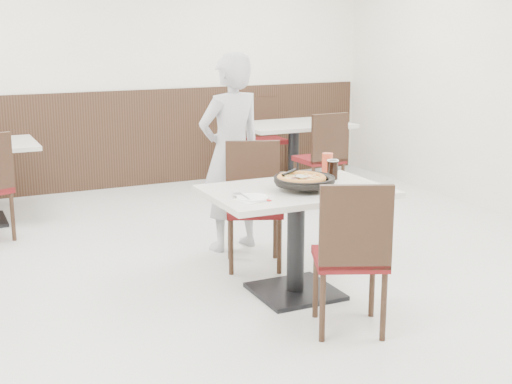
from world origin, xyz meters
name	(u,v)px	position (x,y,z in m)	size (l,w,h in m)	color
floor	(259,283)	(0.00, 0.00, 0.00)	(7.00, 7.00, 0.00)	beige
wall_back	(124,63)	(0.00, 3.50, 1.40)	(6.00, 0.04, 2.80)	white
wainscot_back	(128,139)	(0.00, 3.48, 0.55)	(5.90, 0.03, 1.10)	black
main_table	(296,242)	(0.14, -0.29, 0.38)	(1.20, 0.80, 0.75)	beige
chair_near	(350,255)	(0.16, -0.94, 0.47)	(0.42, 0.42, 0.95)	black
chair_far	(254,207)	(0.13, 0.36, 0.47)	(0.42, 0.42, 0.95)	black
trivet	(309,187)	(0.21, -0.34, 0.77)	(0.13, 0.13, 0.04)	black
pizza_pan	(304,184)	(0.17, -0.34, 0.79)	(0.38, 0.38, 0.01)	black
pizza	(301,181)	(0.16, -0.33, 0.81)	(0.29, 0.29, 0.02)	#C27E38
pizza_server	(301,176)	(0.15, -0.33, 0.84)	(0.08, 0.10, 0.00)	white
napkin	(251,200)	(-0.27, -0.45, 0.75)	(0.16, 0.16, 0.00)	white
side_plate	(253,198)	(-0.25, -0.44, 0.76)	(0.20, 0.20, 0.01)	white
fork	(245,196)	(-0.29, -0.41, 0.77)	(0.01, 0.15, 0.00)	white
cola_glass	(333,170)	(0.52, -0.13, 0.81)	(0.08, 0.08, 0.13)	black
red_cup	(327,164)	(0.56, 0.01, 0.83)	(0.08, 0.08, 0.16)	#C43F22
diner_person	(231,153)	(0.15, 0.85, 0.81)	(0.59, 0.39, 1.61)	silver
bg_table_right	(293,156)	(1.64, 2.55, 0.38)	(1.20, 0.80, 0.75)	beige
bg_chair_right_near	(319,157)	(1.61, 1.93, 0.47)	(0.42, 0.42, 0.95)	black
bg_chair_right_far	(267,139)	(1.65, 3.27, 0.47)	(0.42, 0.42, 0.95)	black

